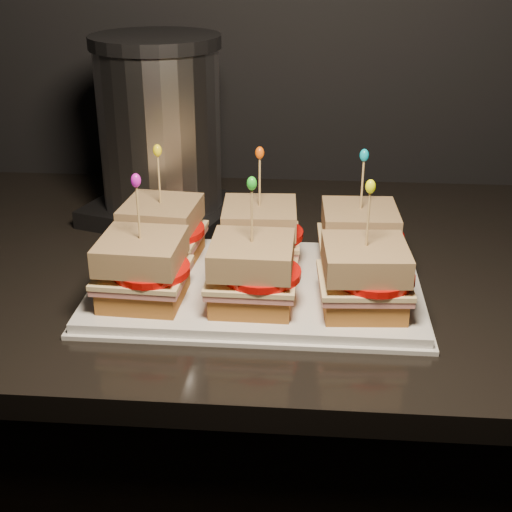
{
  "coord_description": "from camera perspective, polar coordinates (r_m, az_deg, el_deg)",
  "views": [
    {
      "loc": [
        -0.01,
        0.67,
        1.33
      ],
      "look_at": [
        -0.07,
        1.52,
        0.93
      ],
      "focal_mm": 50.0,
      "sensor_mm": 36.0,
      "label": 1
    }
  ],
  "objects": [
    {
      "name": "sandwich_5_pick",
      "position": [
        0.85,
        8.94,
        2.66
      ],
      "size": [
        0.0,
        0.0,
        0.09
      ],
      "primitive_type": "cylinder",
      "color": "tan",
      "rests_on": "sandwich_5_bread_top"
    },
    {
      "name": "sandwich_0_bread_top",
      "position": [
        1.0,
        -7.59,
        3.32
      ],
      "size": [
        0.11,
        0.11,
        0.03
      ],
      "primitive_type": "cube",
      "rotation": [
        0.0,
        0.0,
        -0.09
      ],
      "color": "#5C3210",
      "rests_on": "sandwich_0_tomato"
    },
    {
      "name": "sandwich_5_frill",
      "position": [
        0.84,
        9.15,
        5.52
      ],
      "size": [
        0.01,
        0.01,
        0.02
      ],
      "primitive_type": "ellipsoid",
      "color": "#F0FA06",
      "rests_on": "sandwich_5_pick"
    },
    {
      "name": "sandwich_5_cheese",
      "position": [
        0.88,
        8.62,
        -1.91
      ],
      "size": [
        0.12,
        0.11,
        0.01
      ],
      "primitive_type": "cube",
      "rotation": [
        0.0,
        0.0,
        0.07
      ],
      "color": "beige",
      "rests_on": "sandwich_5_ham"
    },
    {
      "name": "sandwich_0_tomato",
      "position": [
        1.0,
        -6.92,
        2.04
      ],
      "size": [
        0.1,
        0.1,
        0.01
      ],
      "primitive_type": "cylinder",
      "color": "red",
      "rests_on": "sandwich_0_cheese"
    },
    {
      "name": "sandwich_3_frill",
      "position": [
        0.86,
        -9.59,
        5.99
      ],
      "size": [
        0.01,
        0.01,
        0.02
      ],
      "primitive_type": "ellipsoid",
      "color": "#CB14BF",
      "rests_on": "sandwich_3_pick"
    },
    {
      "name": "appliance_lid",
      "position": [
        1.14,
        -8.08,
        16.64
      ],
      "size": [
        0.2,
        0.2,
        0.02
      ],
      "primitive_type": "cylinder",
      "color": "#262628",
      "rests_on": "appliance_body"
    },
    {
      "name": "sandwich_0_bread_bot",
      "position": [
        1.02,
        -7.43,
        0.53
      ],
      "size": [
        0.11,
        0.11,
        0.03
      ],
      "primitive_type": "cube",
      "rotation": [
        0.0,
        0.0,
        -0.09
      ],
      "color": "brown",
      "rests_on": "platter"
    },
    {
      "name": "sandwich_1_cheese",
      "position": [
        0.99,
        0.28,
        1.56
      ],
      "size": [
        0.11,
        0.11,
        0.01
      ],
      "primitive_type": "cube",
      "rotation": [
        0.0,
        0.0,
        0.05
      ],
      "color": "beige",
      "rests_on": "sandwich_1_ham"
    },
    {
      "name": "appliance",
      "position": [
        1.17,
        -7.67,
        9.82
      ],
      "size": [
        0.23,
        0.19,
        0.3
      ],
      "primitive_type": null,
      "color": "silver",
      "rests_on": "granite_slab"
    },
    {
      "name": "sandwich_0_pick",
      "position": [
        0.99,
        -7.75,
        5.86
      ],
      "size": [
        0.0,
        0.0,
        0.09
      ],
      "primitive_type": "cylinder",
      "color": "tan",
      "rests_on": "sandwich_0_bread_top"
    },
    {
      "name": "sandwich_1_frill",
      "position": [
        0.95,
        0.3,
        8.26
      ],
      "size": [
        0.01,
        0.01,
        0.02
      ],
      "primitive_type": "ellipsoid",
      "color": "#E85107",
      "rests_on": "sandwich_1_pick"
    },
    {
      "name": "sandwich_0_ham",
      "position": [
        1.02,
        -7.48,
        1.43
      ],
      "size": [
        0.12,
        0.11,
        0.01
      ],
      "primitive_type": "cube",
      "rotation": [
        0.0,
        0.0,
        -0.09
      ],
      "color": "#C26463",
      "rests_on": "sandwich_0_bread_bot"
    },
    {
      "name": "sandwich_1_tomato",
      "position": [
        0.99,
        0.95,
        1.8
      ],
      "size": [
        0.1,
        0.1,
        0.01
      ],
      "primitive_type": "cylinder",
      "color": "red",
      "rests_on": "sandwich_1_cheese"
    },
    {
      "name": "appliance_base",
      "position": [
        1.21,
        -7.3,
        3.62
      ],
      "size": [
        0.28,
        0.26,
        0.03
      ],
      "primitive_type": "cube",
      "rotation": [
        0.0,
        0.0,
        -0.32
      ],
      "color": "#262628",
      "rests_on": "granite_slab"
    },
    {
      "name": "sandwich_5_bread_bot",
      "position": [
        0.89,
        8.52,
        -3.32
      ],
      "size": [
        0.1,
        0.1,
        0.03
      ],
      "primitive_type": "cube",
      "rotation": [
        0.0,
        0.0,
        0.07
      ],
      "color": "brown",
      "rests_on": "platter"
    },
    {
      "name": "sandwich_2_bread_top",
      "position": [
        0.98,
        8.31,
        2.85
      ],
      "size": [
        0.1,
        0.1,
        0.03
      ],
      "primitive_type": "cube",
      "rotation": [
        0.0,
        0.0,
        0.04
      ],
      "color": "#5C3210",
      "rests_on": "sandwich_2_tomato"
    },
    {
      "name": "platter",
      "position": [
        0.96,
        -0.0,
        -2.49
      ],
      "size": [
        0.43,
        0.27,
        0.02
      ],
      "primitive_type": "cube",
      "color": "white",
      "rests_on": "granite_slab"
    },
    {
      "name": "sandwich_4_ham",
      "position": [
        0.89,
        -0.32,
        -2.02
      ],
      "size": [
        0.11,
        0.11,
        0.01
      ],
      "primitive_type": "cube",
      "rotation": [
        0.0,
        0.0,
        -0.01
      ],
      "color": "#C26463",
      "rests_on": "sandwich_4_bread_bot"
    },
    {
      "name": "sandwich_3_bread_top",
      "position": [
        0.89,
        -9.17,
        0.39
      ],
      "size": [
        0.1,
        0.1,
        0.03
      ],
      "primitive_type": "cube",
      "rotation": [
        0.0,
        0.0,
        -0.05
      ],
      "color": "#5C3210",
      "rests_on": "sandwich_3_tomato"
    },
    {
      "name": "cabinet",
      "position": [
        1.33,
        4.87,
        -18.31
      ],
      "size": [
        2.41,
        0.7,
        0.84
      ],
      "primitive_type": "cube",
      "color": "black",
      "rests_on": "ground"
    },
    {
      "name": "sandwich_0_cheese",
      "position": [
        1.01,
        -7.5,
        1.8
      ],
      "size": [
        0.12,
        0.12,
        0.01
      ],
      "primitive_type": "cube",
      "rotation": [
        0.0,
        0.0,
        -0.09
      ],
      "color": "beige",
      "rests_on": "sandwich_0_ham"
    },
    {
      "name": "sandwich_3_tomato",
      "position": [
        0.89,
        -8.42,
        -1.05
      ],
      "size": [
        0.1,
        0.1,
        0.01
      ],
      "primitive_type": "cylinder",
      "color": "red",
      "rests_on": "sandwich_3_cheese"
    },
    {
      "name": "sandwich_5_bread_top",
      "position": [
        0.87,
        8.74,
        -0.21
      ],
      "size": [
        0.11,
        0.11,
        0.03
      ],
      "primitive_type": "cube",
      "rotation": [
        0.0,
        0.0,
        0.07
      ],
      "color": "#5C3210",
      "rests_on": "sandwich_5_tomato"
    },
    {
      "name": "sandwich_2_bread_bot",
      "position": [
        1.0,
        8.13,
        0.01
      ],
      "size": [
        0.1,
        0.1,
        0.03
      ],
      "primitive_type": "cube",
      "rotation": [
        0.0,
        0.0,
        0.04
      ],
      "color": "brown",
      "rests_on": "platter"
    },
    {
      "name": "sandwich_5_ham",
      "position": [
        0.89,
        8.59,
        -2.32
      ],
      "size": [
        0.11,
        0.11,
        0.01
      ],
      "primitive_type": "cube",
      "rotation": [
        0.0,
        0.0,
        0.07
      ],
      "color": "#C26463",
      "rests_on": "sandwich_5_bread_bot"
    },
    {
      "name": "sandwich_5_tomato",
      "position": [
        0.88,
        9.46,
        -1.68
      ],
      "size": [
        0.1,
        0.1,
        0.01
      ],
      "primitive_type": "cylinder",
      "color": "red",
      "rests_on": "sandwich_5_cheese"
    },
    {
      "name": "sandwich_1_bread_bot",
      "position": [
        1.0,
        0.28,
        0.27
      ],
      "size": [
        0.1,
        0.1,
        0.03
      ],
      "primitive_type": "cube",
      "rotation": [
        0.0,
        0.0,
        0.05
      ],
      "color": "brown",
      "rests_on": "platter"
    },
    {
      "name": "sandwich_4_bread_top",
      "position": [
        0.87,
        -0.32,
        0.1
      ],
      "size": [
        0.1,
        0.1,
        0.03
      ],
      "primitive_type": "cube",
      "rotation": [
        0.0,
        0.0,
        -0.01
      ],
      "color": "#5C3210",
      "rests_on": "sandwich_4_tomato"
    },
    {
      "name": "sandwich_4_tomato",
      "position": [
        0.87,
        0.43,
        -1.38
      ],
      "size": [
        0.1,
        0.1,
        0.01
      ],
      "primitive_type": "cylinder",
      "color": "red",
      "rests_on": "sandwich_4_cheese"
    },
    {
      "name": "sandwich_3_bread_bot",
      "position": [
        0.91,
        -8.95,
        -2.67
      ],
      "size": [
        0.1,
        0.1,
        0.03
      ],
      "primitive_type": "cube",
      "rotation": [
        0.0,
        0.0,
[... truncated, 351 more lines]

